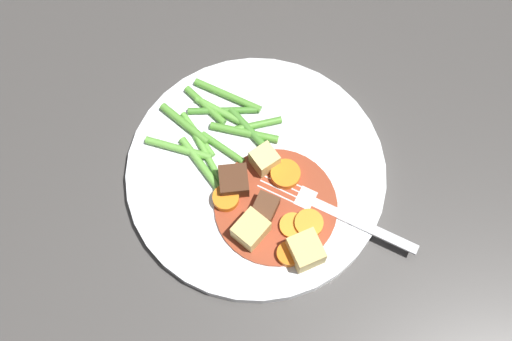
% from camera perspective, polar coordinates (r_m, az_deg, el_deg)
% --- Properties ---
extents(ground_plane, '(3.00, 3.00, 0.00)m').
position_cam_1_polar(ground_plane, '(0.71, -0.00, -0.45)').
color(ground_plane, '#423F3D').
extents(dinner_plate, '(0.28, 0.28, 0.01)m').
position_cam_1_polar(dinner_plate, '(0.70, -0.00, -0.23)').
color(dinner_plate, white).
rests_on(dinner_plate, ground_plane).
extents(stew_sauce, '(0.13, 0.13, 0.00)m').
position_cam_1_polar(stew_sauce, '(0.68, 1.73, -3.08)').
color(stew_sauce, '#93381E').
rests_on(stew_sauce, dinner_plate).
extents(carrot_slice_0, '(0.04, 0.04, 0.01)m').
position_cam_1_polar(carrot_slice_0, '(0.67, 4.57, -4.63)').
color(carrot_slice_0, orange).
rests_on(carrot_slice_0, dinner_plate).
extents(carrot_slice_1, '(0.03, 0.03, 0.01)m').
position_cam_1_polar(carrot_slice_1, '(0.69, 2.55, -0.36)').
color(carrot_slice_1, orange).
rests_on(carrot_slice_1, dinner_plate).
extents(carrot_slice_2, '(0.03, 0.03, 0.01)m').
position_cam_1_polar(carrot_slice_2, '(0.68, -2.62, -2.45)').
color(carrot_slice_2, orange).
rests_on(carrot_slice_2, dinner_plate).
extents(carrot_slice_3, '(0.03, 0.03, 0.01)m').
position_cam_1_polar(carrot_slice_3, '(0.67, 3.16, -4.80)').
color(carrot_slice_3, orange).
rests_on(carrot_slice_3, dinner_plate).
extents(carrot_slice_4, '(0.03, 0.03, 0.01)m').
position_cam_1_polar(carrot_slice_4, '(0.66, 2.85, -7.21)').
color(carrot_slice_4, orange).
rests_on(carrot_slice_4, dinner_plate).
extents(potato_chunk_0, '(0.04, 0.04, 0.03)m').
position_cam_1_polar(potato_chunk_0, '(0.66, 4.32, -6.91)').
color(potato_chunk_0, '#DBBC6B').
rests_on(potato_chunk_0, dinner_plate).
extents(potato_chunk_1, '(0.02, 0.03, 0.03)m').
position_cam_1_polar(potato_chunk_1, '(0.69, 0.51, 1.19)').
color(potato_chunk_1, '#E5CC7A').
rests_on(potato_chunk_1, dinner_plate).
extents(potato_chunk_2, '(0.03, 0.04, 0.03)m').
position_cam_1_polar(potato_chunk_2, '(0.66, -0.45, -5.15)').
color(potato_chunk_2, '#DBBC6B').
rests_on(potato_chunk_2, dinner_plate).
extents(meat_chunk_0, '(0.04, 0.04, 0.02)m').
position_cam_1_polar(meat_chunk_0, '(0.68, -1.94, -0.96)').
color(meat_chunk_0, '#4C2B19').
rests_on(meat_chunk_0, dinner_plate).
extents(meat_chunk_1, '(0.03, 0.03, 0.02)m').
position_cam_1_polar(meat_chunk_1, '(0.67, 0.80, -3.26)').
color(meat_chunk_1, '#56331E').
rests_on(meat_chunk_1, dinner_plate).
extents(green_bean_0, '(0.07, 0.02, 0.01)m').
position_cam_1_polar(green_bean_0, '(0.70, -4.06, 0.94)').
color(green_bean_0, '#66AD42').
rests_on(green_bean_0, dinner_plate).
extents(green_bean_1, '(0.03, 0.05, 0.01)m').
position_cam_1_polar(green_bean_1, '(0.72, 0.22, 4.00)').
color(green_bean_1, '#599E38').
rests_on(green_bean_1, dinner_plate).
extents(green_bean_2, '(0.07, 0.01, 0.01)m').
position_cam_1_polar(green_bean_2, '(0.70, -4.83, 0.59)').
color(green_bean_2, '#66AD42').
rests_on(green_bean_2, dinner_plate).
extents(green_bean_3, '(0.05, 0.02, 0.01)m').
position_cam_1_polar(green_bean_3, '(0.70, -2.91, 1.97)').
color(green_bean_3, '#599E38').
rests_on(green_bean_3, dinner_plate).
extents(green_bean_4, '(0.05, 0.07, 0.01)m').
position_cam_1_polar(green_bean_4, '(0.72, -2.91, 5.19)').
color(green_bean_4, '#4C8E33').
rests_on(green_bean_4, dinner_plate).
extents(green_bean_5, '(0.06, 0.02, 0.01)m').
position_cam_1_polar(green_bean_5, '(0.73, -4.71, 5.41)').
color(green_bean_5, '#599E38').
rests_on(green_bean_5, dinner_plate).
extents(green_bean_6, '(0.06, 0.05, 0.01)m').
position_cam_1_polar(green_bean_6, '(0.71, -6.71, 1.89)').
color(green_bean_6, '#66AD42').
rests_on(green_bean_6, dinner_plate).
extents(green_bean_7, '(0.07, 0.04, 0.01)m').
position_cam_1_polar(green_bean_7, '(0.73, -2.46, 6.49)').
color(green_bean_7, '#599E38').
rests_on(green_bean_7, dinner_plate).
extents(green_bean_8, '(0.06, 0.05, 0.01)m').
position_cam_1_polar(green_bean_8, '(0.71, -1.02, 3.31)').
color(green_bean_8, '#599E38').
rests_on(green_bean_8, dinner_plate).
extents(green_bean_9, '(0.06, 0.01, 0.01)m').
position_cam_1_polar(green_bean_9, '(0.71, -5.05, 3.12)').
color(green_bean_9, '#66AD42').
rests_on(green_bean_9, dinner_plate).
extents(green_bean_10, '(0.07, 0.01, 0.01)m').
position_cam_1_polar(green_bean_10, '(0.71, -0.56, 3.48)').
color(green_bean_10, '#4C8E33').
rests_on(green_bean_10, dinner_plate).
extents(green_bean_11, '(0.07, 0.02, 0.01)m').
position_cam_1_polar(green_bean_11, '(0.72, -6.15, 4.00)').
color(green_bean_11, '#599E38').
rests_on(green_bean_11, dinner_plate).
extents(green_bean_12, '(0.06, 0.03, 0.01)m').
position_cam_1_polar(green_bean_12, '(0.72, -3.02, 5.08)').
color(green_bean_12, '#66AD42').
rests_on(green_bean_12, dinner_plate).
extents(fork, '(0.16, 0.09, 0.00)m').
position_cam_1_polar(fork, '(0.68, 6.60, -3.49)').
color(fork, silver).
rests_on(fork, dinner_plate).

